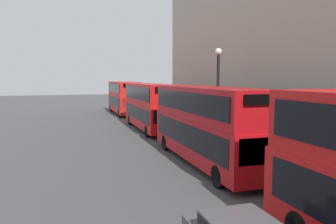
# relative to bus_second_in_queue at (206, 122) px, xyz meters

# --- Properties ---
(bus_second_in_queue) EXTENTS (2.59, 11.01, 4.28)m
(bus_second_in_queue) POSITION_rel_bus_second_in_queue_xyz_m (0.00, 0.00, 0.00)
(bus_second_in_queue) COLOR #A80F14
(bus_second_in_queue) RESTS_ON ground
(bus_third_in_queue) EXTENTS (2.59, 10.67, 4.24)m
(bus_third_in_queue) POSITION_rel_bus_second_in_queue_xyz_m (0.00, 12.67, -0.02)
(bus_third_in_queue) COLOR red
(bus_third_in_queue) RESTS_ON ground
(bus_trailing) EXTENTS (2.59, 10.86, 4.27)m
(bus_trailing) POSITION_rel_bus_second_in_queue_xyz_m (0.00, 26.91, -0.01)
(bus_trailing) COLOR red
(bus_trailing) RESTS_ON ground
(street_lamp) EXTENTS (0.44, 0.44, 6.64)m
(street_lamp) POSITION_rel_bus_second_in_queue_xyz_m (1.95, 2.58, 1.73)
(street_lamp) COLOR black
(street_lamp) RESTS_ON ground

